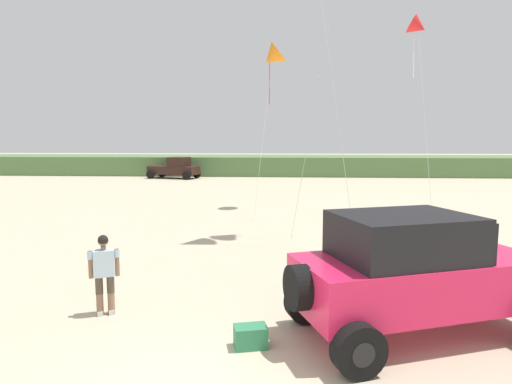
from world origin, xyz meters
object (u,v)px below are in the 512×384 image
object	(u,v)px
jeep	(415,271)
kite_green_box	(418,27)
cooler_box	(251,337)
distant_pickup	(175,168)
person_watching	(104,270)
kite_red_delta	(272,57)

from	to	relation	value
jeep	kite_green_box	world-z (taller)	kite_green_box
cooler_box	distant_pickup	world-z (taller)	distant_pickup
kite_green_box	distant_pickup	bearing A→B (deg)	130.80
distant_pickup	kite_green_box	bearing A→B (deg)	-49.20
jeep	kite_green_box	size ratio (longest dim) A/B	0.54
kite_green_box	person_watching	bearing A→B (deg)	-126.89
jeep	kite_green_box	bearing A→B (deg)	74.71
jeep	person_watching	distance (m)	6.04
person_watching	distant_pickup	bearing A→B (deg)	101.74
person_watching	kite_green_box	world-z (taller)	kite_green_box
jeep	person_watching	xyz separation A→B (m)	(-6.01, 0.54, -0.26)
jeep	kite_green_box	xyz separation A→B (m)	(3.67, 13.43, 7.51)
kite_red_delta	kite_green_box	bearing A→B (deg)	-13.14
kite_green_box	jeep	bearing A→B (deg)	-105.29
jeep	person_watching	world-z (taller)	jeep
distant_pickup	kite_red_delta	world-z (taller)	kite_red_delta
cooler_box	kite_green_box	bearing A→B (deg)	50.93
cooler_box	kite_red_delta	xyz separation A→B (m)	(-0.12, 15.68, 7.54)
distant_pickup	cooler_box	bearing A→B (deg)	-73.65
distant_pickup	kite_red_delta	size ratio (longest dim) A/B	0.58
person_watching	distant_pickup	world-z (taller)	distant_pickup
distant_pickup	person_watching	bearing A→B (deg)	-78.26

